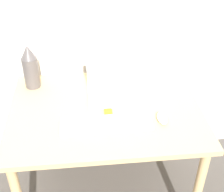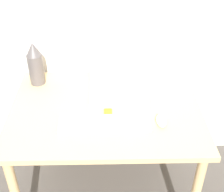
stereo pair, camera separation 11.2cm
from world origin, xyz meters
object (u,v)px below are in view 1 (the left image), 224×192
at_px(keyboard, 106,124).
at_px(mouse, 162,118).
at_px(laptop, 116,88).
at_px(vase, 30,67).
at_px(mp3_player, 108,113).

height_order(keyboard, mouse, mouse).
distance_m(laptop, vase, 0.53).
bearing_deg(laptop, keyboard, -106.89).
distance_m(keyboard, vase, 0.61).
bearing_deg(vase, laptop, -16.15).
distance_m(laptop, keyboard, 0.29).
relative_size(keyboard, mp3_player, 7.64).
height_order(mouse, mp3_player, mouse).
bearing_deg(vase, keyboard, -45.19).
xyz_separation_m(mouse, mp3_player, (-0.28, 0.09, -0.01)).
bearing_deg(laptop, mouse, -51.00).
xyz_separation_m(keyboard, vase, (-0.42, 0.42, 0.13)).
distance_m(mouse, vase, 0.84).
distance_m(keyboard, mp3_player, 0.10).
bearing_deg(laptop, mp3_player, -110.34).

